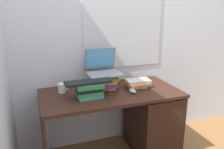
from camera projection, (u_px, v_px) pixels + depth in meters
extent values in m
cube|color=silver|center=(99.00, 29.00, 2.45)|extent=(6.00, 0.05, 2.60)
cube|color=silver|center=(123.00, 30.00, 2.51)|extent=(0.90, 0.01, 0.80)
cube|color=#381E14|center=(111.00, 93.00, 2.27)|extent=(1.35, 0.67, 0.03)
cube|color=#381E14|center=(44.00, 138.00, 2.15)|extent=(0.02, 0.62, 0.70)
cube|color=#381E14|center=(167.00, 117.00, 2.58)|extent=(0.02, 0.62, 0.70)
cube|color=#321B12|center=(151.00, 121.00, 2.48)|extent=(0.40, 0.57, 0.66)
cube|color=yellow|center=(104.00, 88.00, 2.35)|extent=(0.21, 0.18, 0.02)
cube|color=#8C338C|center=(106.00, 85.00, 2.34)|extent=(0.22, 0.18, 0.04)
cube|color=yellow|center=(104.00, 82.00, 2.34)|extent=(0.24, 0.17, 0.02)
cube|color=orange|center=(106.00, 79.00, 2.32)|extent=(0.24, 0.17, 0.03)
cube|color=#338C4C|center=(104.00, 76.00, 2.31)|extent=(0.19, 0.13, 0.03)
cube|color=teal|center=(90.00, 96.00, 2.12)|extent=(0.23, 0.16, 0.02)
cube|color=#338C4C|center=(89.00, 93.00, 2.12)|extent=(0.23, 0.15, 0.04)
cube|color=black|center=(89.00, 89.00, 2.11)|extent=(0.23, 0.13, 0.04)
cube|color=#338C4C|center=(89.00, 85.00, 2.10)|extent=(0.24, 0.18, 0.04)
cube|color=white|center=(137.00, 86.00, 2.38)|extent=(0.19, 0.13, 0.03)
cube|color=orange|center=(138.00, 84.00, 2.38)|extent=(0.25, 0.20, 0.02)
cube|color=beige|center=(138.00, 81.00, 2.37)|extent=(0.25, 0.16, 0.03)
cube|color=gray|center=(105.00, 74.00, 2.31)|extent=(0.33, 0.25, 0.01)
cube|color=gray|center=(100.00, 59.00, 2.42)|extent=(0.33, 0.07, 0.23)
cube|color=#59A5E5|center=(100.00, 59.00, 2.41)|extent=(0.30, 0.06, 0.21)
cube|color=black|center=(88.00, 82.00, 2.09)|extent=(0.43, 0.16, 0.02)
ellipsoid|color=#A5A8AD|center=(133.00, 91.00, 2.23)|extent=(0.06, 0.10, 0.04)
cylinder|color=white|center=(62.00, 88.00, 2.23)|extent=(0.07, 0.07, 0.09)
torus|color=white|center=(67.00, 87.00, 2.24)|extent=(0.05, 0.01, 0.05)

